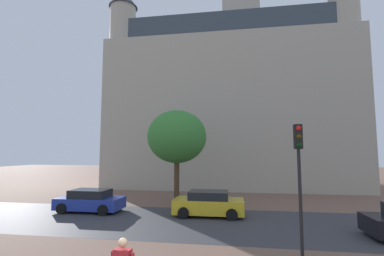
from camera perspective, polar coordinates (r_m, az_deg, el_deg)
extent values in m
plane|color=brown|center=(15.79, 0.74, -18.98)|extent=(120.00, 120.00, 0.00)
cube|color=#38383D|center=(15.16, 0.36, -19.56)|extent=(120.00, 6.92, 0.00)
cube|color=#B2A893|center=(32.84, 7.87, 2.10)|extent=(26.21, 13.87, 15.91)
cube|color=#38424C|center=(35.21, 7.67, 17.04)|extent=(24.11, 12.76, 2.40)
cube|color=#B2A893|center=(34.08, 10.57, 11.77)|extent=(4.39, 4.39, 27.41)
cylinder|color=#B2A893|center=(30.37, -15.01, 6.91)|extent=(2.80, 2.80, 20.16)
cylinder|color=#B2A893|center=(29.98, 30.60, 7.43)|extent=(2.80, 2.80, 19.94)
sphere|color=tan|center=(6.94, -14.66, -22.78)|extent=(0.22, 0.22, 0.22)
cube|color=#23389E|center=(18.71, -21.07, -14.83)|extent=(4.10, 1.83, 0.71)
cube|color=black|center=(18.61, -21.01, -13.00)|extent=(2.30, 1.61, 0.50)
cylinder|color=black|center=(18.94, -15.98, -15.50)|extent=(0.64, 0.22, 0.64)
cylinder|color=black|center=(17.33, -18.61, -16.40)|extent=(0.64, 0.22, 0.64)
cylinder|color=black|center=(20.20, -23.21, -14.63)|extent=(0.64, 0.22, 0.64)
cylinder|color=black|center=(18.69, -26.27, -15.30)|extent=(0.64, 0.22, 0.64)
cube|color=gold|center=(16.43, 3.62, -16.38)|extent=(4.11, 1.84, 0.80)
cube|color=black|center=(16.32, 3.61, -14.19)|extent=(2.30, 1.62, 0.47)
cylinder|color=black|center=(17.31, 8.58, -16.63)|extent=(0.64, 0.22, 0.64)
cylinder|color=black|center=(15.52, 8.55, -17.96)|extent=(0.64, 0.22, 0.64)
cylinder|color=black|center=(17.54, -0.70, -16.53)|extent=(0.64, 0.22, 0.64)
cylinder|color=black|center=(15.77, -1.85, -17.80)|extent=(0.64, 0.22, 0.64)
cylinder|color=black|center=(15.78, 34.71, -16.87)|extent=(0.64, 0.22, 0.64)
cylinder|color=black|center=(10.52, 22.31, -14.77)|extent=(0.12, 0.12, 3.85)
cube|color=black|center=(10.38, 21.84, -1.74)|extent=(0.28, 0.24, 0.90)
sphere|color=red|center=(10.28, 21.95, -0.03)|extent=(0.18, 0.18, 0.18)
sphere|color=#3C3306|center=(10.26, 22.01, -1.70)|extent=(0.18, 0.18, 0.18)
sphere|color=#06330C|center=(10.25, 22.07, -3.37)|extent=(0.18, 0.18, 0.18)
cylinder|color=#4C3823|center=(19.60, -3.32, -11.59)|extent=(0.39, 0.39, 3.18)
ellipsoid|color=#387F33|center=(19.52, -3.27, -1.86)|extent=(4.33, 4.33, 3.89)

